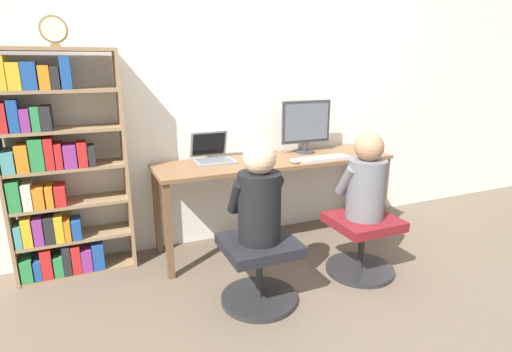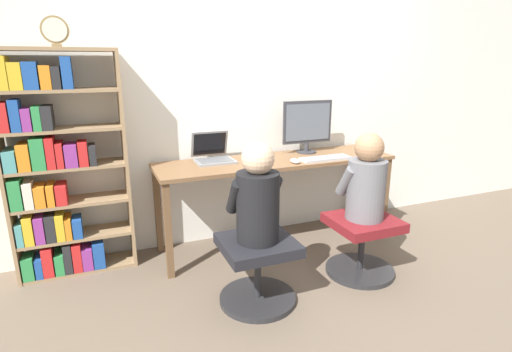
% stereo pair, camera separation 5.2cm
% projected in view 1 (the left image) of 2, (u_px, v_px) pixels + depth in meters
% --- Properties ---
extents(ground_plane, '(14.00, 14.00, 0.00)m').
position_uv_depth(ground_plane, '(289.00, 256.00, 3.31)').
color(ground_plane, brown).
extents(wall_back, '(10.00, 0.05, 2.60)m').
position_uv_depth(wall_back, '(260.00, 92.00, 3.50)').
color(wall_back, silver).
rests_on(wall_back, ground_plane).
extents(desk, '(2.02, 0.55, 0.77)m').
position_uv_depth(desk, '(276.00, 169.00, 3.37)').
color(desk, brown).
rests_on(desk, ground_plane).
extents(desktop_monitor, '(0.48, 0.17, 0.46)m').
position_uv_depth(desktop_monitor, '(306.00, 125.00, 3.53)').
color(desktop_monitor, '#333338').
rests_on(desktop_monitor, desk).
extents(laptop, '(0.31, 0.31, 0.24)m').
position_uv_depth(laptop, '(213.00, 155.00, 3.26)').
color(laptop, gray).
rests_on(laptop, desk).
extents(keyboard, '(0.43, 0.14, 0.03)m').
position_uv_depth(keyboard, '(324.00, 158.00, 3.33)').
color(keyboard, '#B2B2B7').
rests_on(keyboard, desk).
extents(computer_mouse_by_keyboard, '(0.07, 0.11, 0.04)m').
position_uv_depth(computer_mouse_by_keyboard, '(295.00, 161.00, 3.21)').
color(computer_mouse_by_keyboard, silver).
rests_on(computer_mouse_by_keyboard, desk).
extents(office_chair_left, '(0.51, 0.51, 0.45)m').
position_uv_depth(office_chair_left, '(362.00, 241.00, 3.00)').
color(office_chair_left, '#262628').
rests_on(office_chair_left, ground_plane).
extents(office_chair_right, '(0.51, 0.51, 0.45)m').
position_uv_depth(office_chair_right, '(259.00, 267.00, 2.63)').
color(office_chair_right, '#262628').
rests_on(office_chair_right, ground_plane).
extents(person_at_monitor, '(0.34, 0.30, 0.63)m').
position_uv_depth(person_at_monitor, '(366.00, 180.00, 2.88)').
color(person_at_monitor, slate).
rests_on(person_at_monitor, office_chair_left).
extents(person_at_laptop, '(0.34, 0.30, 0.65)m').
position_uv_depth(person_at_laptop, '(259.00, 197.00, 2.50)').
color(person_at_laptop, black).
rests_on(person_at_laptop, office_chair_right).
extents(bookshelf, '(0.83, 0.27, 1.65)m').
position_uv_depth(bookshelf, '(53.00, 174.00, 2.83)').
color(bookshelf, '#997A56').
rests_on(bookshelf, ground_plane).
extents(desk_clock, '(0.17, 0.03, 0.19)m').
position_uv_depth(desk_clock, '(54.00, 30.00, 2.57)').
color(desk_clock, olive).
rests_on(desk_clock, bookshelf).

